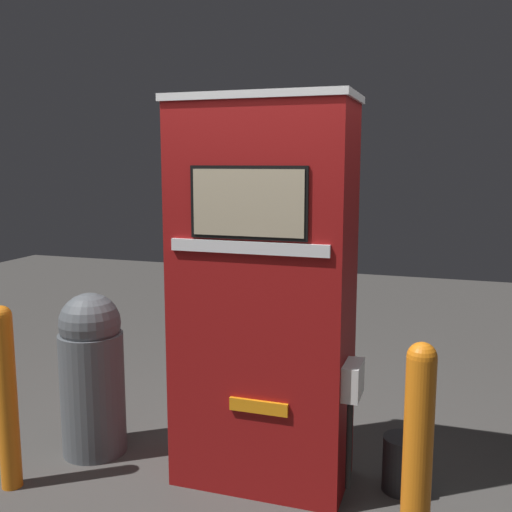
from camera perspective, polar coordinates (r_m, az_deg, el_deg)
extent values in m
plane|color=#423F3D|center=(3.59, -0.68, -22.18)|extent=(14.00, 14.00, 0.00)
cube|color=maroon|center=(3.58, 0.65, -13.25)|extent=(0.98, 0.50, 1.01)
cube|color=maroon|center=(3.32, 0.68, 4.37)|extent=(0.98, 0.50, 1.16)
cube|color=silver|center=(3.33, 0.70, 14.73)|extent=(1.01, 0.53, 0.04)
cube|color=black|center=(3.08, -0.77, 5.08)|extent=(0.64, 0.01, 0.38)
cube|color=tan|center=(3.07, -0.82, 5.08)|extent=(0.60, 0.01, 0.34)
cube|color=silver|center=(3.10, -0.79, 0.80)|extent=(0.87, 0.02, 0.06)
cube|color=orange|center=(3.31, 0.24, -14.18)|extent=(0.33, 0.02, 0.07)
cube|color=silver|center=(3.30, 9.22, -11.57)|extent=(0.09, 0.22, 0.19)
cylinder|color=black|center=(3.37, 8.85, -17.38)|extent=(0.03, 0.03, 0.49)
cylinder|color=orange|center=(2.86, 15.07, -19.27)|extent=(0.13, 0.13, 1.04)
sphere|color=orange|center=(2.65, 15.53, -9.26)|extent=(0.13, 0.13, 0.13)
cylinder|color=#51565B|center=(4.07, -15.27, -12.48)|extent=(0.41, 0.41, 0.79)
sphere|color=#51565B|center=(3.92, -15.55, -6.19)|extent=(0.38, 0.38, 0.38)
cylinder|color=orange|center=(3.76, -22.63, -12.79)|extent=(0.12, 0.12, 1.02)
sphere|color=orange|center=(3.61, -23.12, -5.28)|extent=(0.12, 0.12, 0.12)
cylinder|color=#262628|center=(3.70, 13.75, -18.66)|extent=(0.22, 0.22, 0.32)
cylinder|color=black|center=(3.55, 14.52, -13.73)|extent=(0.02, 0.11, 0.41)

